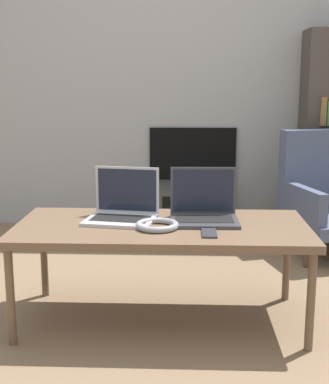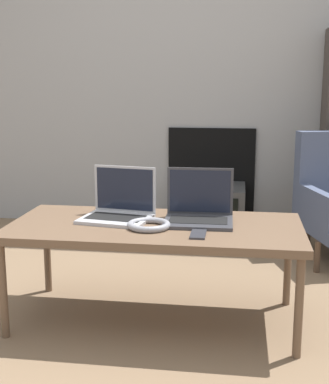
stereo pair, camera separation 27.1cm
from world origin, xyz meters
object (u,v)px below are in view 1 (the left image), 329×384
Objects in this scene: laptop_left at (123,209)px; tv at (192,209)px; phone at (209,233)px; laptop_right at (204,210)px; headphones at (157,225)px.

laptop_left is 0.67× the size of tv.
phone is at bearing -21.35° from laptop_left.
laptop_right is 2.34× the size of phone.
tv is (-0.05, 1.64, -0.29)m from phone.
phone is at bearing -87.36° from laptop_right.
tv is (0.35, 1.40, -0.34)m from laptop_left.
laptop_left reaches higher than headphones.
laptop_right reaches higher than headphones.
laptop_left is 1.48m from tv.
tv is at bearing 91.79° from phone.
tv is (-0.03, 1.40, -0.34)m from laptop_right.
laptop_left is 2.57× the size of phone.
headphones is (-0.21, -0.15, -0.04)m from laptop_right.
tv is at bearing 90.08° from laptop_right.
tv is (0.18, 1.55, -0.30)m from headphones.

